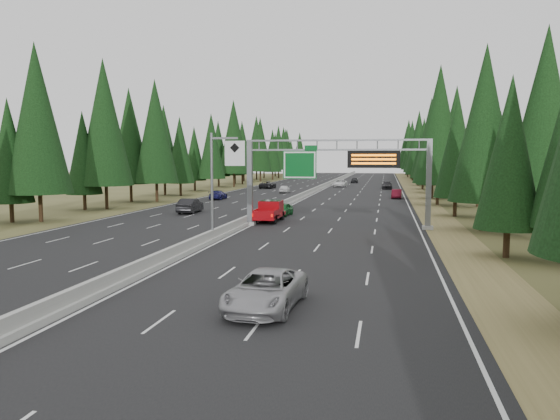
# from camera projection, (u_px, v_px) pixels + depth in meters

# --- Properties ---
(road) EXTENTS (32.00, 260.00, 0.08)m
(road) POSITION_uv_depth(u_px,v_px,m) (312.00, 194.00, 94.28)
(road) COLOR black
(road) RESTS_ON ground
(shoulder_right) EXTENTS (3.60, 260.00, 0.06)m
(shoulder_right) POSITION_uv_depth(u_px,v_px,m) (418.00, 195.00, 90.89)
(shoulder_right) COLOR olive
(shoulder_right) RESTS_ON ground
(shoulder_left) EXTENTS (3.60, 260.00, 0.06)m
(shoulder_left) POSITION_uv_depth(u_px,v_px,m) (213.00, 193.00, 97.67)
(shoulder_left) COLOR #4F4D24
(shoulder_left) RESTS_ON ground
(median_barrier) EXTENTS (0.70, 260.00, 0.85)m
(median_barrier) POSITION_uv_depth(u_px,v_px,m) (312.00, 192.00, 94.24)
(median_barrier) COLOR gray
(median_barrier) RESTS_ON road
(sign_gantry) EXTENTS (16.75, 0.98, 7.80)m
(sign_gantry) POSITION_uv_depth(u_px,v_px,m) (344.00, 169.00, 48.00)
(sign_gantry) COLOR slate
(sign_gantry) RESTS_ON road
(hov_sign_pole) EXTENTS (2.80, 0.50, 8.00)m
(hov_sign_pole) POSITION_uv_depth(u_px,v_px,m) (219.00, 179.00, 39.95)
(hov_sign_pole) COLOR slate
(hov_sign_pole) RESTS_ON road
(tree_row_right) EXTENTS (11.75, 246.13, 18.71)m
(tree_row_right) POSITION_uv_depth(u_px,v_px,m) (444.00, 138.00, 88.62)
(tree_row_right) COLOR black
(tree_row_right) RESTS_ON ground
(tree_row_left) EXTENTS (11.97, 243.04, 18.57)m
(tree_row_left) POSITION_uv_depth(u_px,v_px,m) (185.00, 140.00, 94.05)
(tree_row_left) COLOR black
(tree_row_left) RESTS_ON ground
(silver_minivan) EXTENTS (2.92, 5.73, 1.55)m
(silver_minivan) POSITION_uv_depth(u_px,v_px,m) (266.00, 290.00, 22.36)
(silver_minivan) COLOR #99989D
(silver_minivan) RESTS_ON road
(red_pickup) EXTENTS (2.19, 6.12, 1.99)m
(red_pickup) POSITION_uv_depth(u_px,v_px,m) (270.00, 210.00, 53.29)
(red_pickup) COLOR black
(red_pickup) RESTS_ON road
(car_ahead_green) EXTENTS (2.03, 4.20, 1.38)m
(car_ahead_green) POSITION_uv_depth(u_px,v_px,m) (282.00, 209.00, 58.23)
(car_ahead_green) COLOR #155C24
(car_ahead_green) RESTS_ON road
(car_ahead_dkred) EXTENTS (1.67, 4.28, 1.39)m
(car_ahead_dkred) POSITION_uv_depth(u_px,v_px,m) (397.00, 194.00, 82.99)
(car_ahead_dkred) COLOR #540C19
(car_ahead_dkred) RESTS_ON road
(car_ahead_dkgrey) EXTENTS (2.08, 5.04, 1.46)m
(car_ahead_dkgrey) POSITION_uv_depth(u_px,v_px,m) (387.00, 185.00, 107.93)
(car_ahead_dkgrey) COLOR black
(car_ahead_dkgrey) RESTS_ON road
(car_ahead_white) EXTENTS (2.87, 5.62, 1.52)m
(car_ahead_white) POSITION_uv_depth(u_px,v_px,m) (340.00, 183.00, 116.37)
(car_ahead_white) COLOR white
(car_ahead_white) RESTS_ON road
(car_ahead_far) EXTENTS (1.67, 3.96, 1.34)m
(car_ahead_far) POSITION_uv_depth(u_px,v_px,m) (354.00, 180.00, 134.28)
(car_ahead_far) COLOR black
(car_ahead_far) RESTS_ON road
(car_onc_near) EXTENTS (2.01, 5.09, 1.65)m
(car_onc_near) POSITION_uv_depth(u_px,v_px,m) (190.00, 206.00, 61.17)
(car_onc_near) COLOR black
(car_onc_near) RESTS_ON road
(car_onc_blue) EXTENTS (1.92, 4.60, 1.33)m
(car_onc_blue) POSITION_uv_depth(u_px,v_px,m) (218.00, 195.00, 81.19)
(car_onc_blue) COLOR #17164F
(car_onc_blue) RESTS_ON road
(car_onc_white) EXTENTS (1.77, 4.06, 1.36)m
(car_onc_white) POSITION_uv_depth(u_px,v_px,m) (285.00, 189.00, 96.31)
(car_onc_white) COLOR silver
(car_onc_white) RESTS_ON road
(car_onc_far) EXTENTS (2.80, 5.49, 1.49)m
(car_onc_far) POSITION_uv_depth(u_px,v_px,m) (268.00, 185.00, 110.34)
(car_onc_far) COLOR black
(car_onc_far) RESTS_ON road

